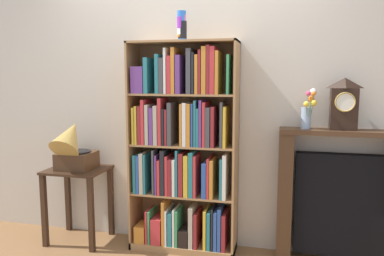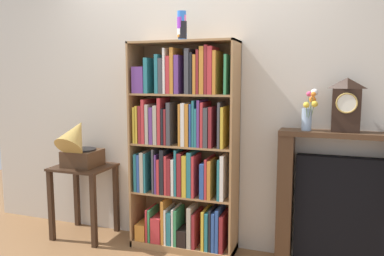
{
  "view_description": "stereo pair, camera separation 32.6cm",
  "coord_description": "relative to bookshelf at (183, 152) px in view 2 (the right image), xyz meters",
  "views": [
    {
      "loc": [
        0.84,
        -3.04,
        1.53
      ],
      "look_at": [
        0.08,
        0.1,
        1.09
      ],
      "focal_mm": 35.5,
      "sensor_mm": 36.0,
      "label": 1
    },
    {
      "loc": [
        1.15,
        -2.95,
        1.53
      ],
      "look_at": [
        0.08,
        0.1,
        1.09
      ],
      "focal_mm": 35.5,
      "sensor_mm": 36.0,
      "label": 2
    }
  ],
  "objects": [
    {
      "name": "cup_stack",
      "position": [
        0.0,
        -0.01,
        1.07
      ],
      "size": [
        0.08,
        0.08,
        0.24
      ],
      "color": "blue",
      "rests_on": "bookshelf"
    },
    {
      "name": "side_table_left",
      "position": [
        -0.99,
        -0.06,
        -0.37
      ],
      "size": [
        0.53,
        0.45,
        0.69
      ],
      "color": "#382316",
      "rests_on": "ground"
    },
    {
      "name": "bookshelf",
      "position": [
        0.0,
        0.0,
        0.0
      ],
      "size": [
        0.93,
        0.31,
        1.83
      ],
      "color": "#A87A4C",
      "rests_on": "ground"
    },
    {
      "name": "gramophone",
      "position": [
        -0.99,
        -0.12,
        0.03
      ],
      "size": [
        0.31,
        0.45,
        0.51
      ],
      "color": "#472D1C",
      "rests_on": "side_table_left"
    },
    {
      "name": "fireplace_mantel",
      "position": [
        1.31,
        0.07,
        -0.33
      ],
      "size": [
        0.99,
        0.22,
        1.11
      ],
      "color": "#472D1C",
      "rests_on": "ground"
    },
    {
      "name": "mantel_clock",
      "position": [
        1.31,
        0.06,
        0.44
      ],
      "size": [
        0.2,
        0.12,
        0.41
      ],
      "color": "black",
      "rests_on": "fireplace_mantel"
    },
    {
      "name": "wall_back",
      "position": [
        0.16,
        0.21,
        0.44
      ],
      "size": [
        4.8,
        0.08,
        2.63
      ],
      "primitive_type": "cube",
      "color": "beige",
      "rests_on": "ground"
    },
    {
      "name": "ground_plane",
      "position": [
        0.01,
        -0.09,
        -0.89
      ],
      "size": [
        7.8,
        6.4,
        0.02
      ],
      "primitive_type": "cube",
      "color": "brown"
    },
    {
      "name": "flower_vase",
      "position": [
        1.04,
        0.06,
        0.39
      ],
      "size": [
        0.12,
        0.15,
        0.33
      ],
      "color": "#99B2D1",
      "rests_on": "fireplace_mantel"
    }
  ]
}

